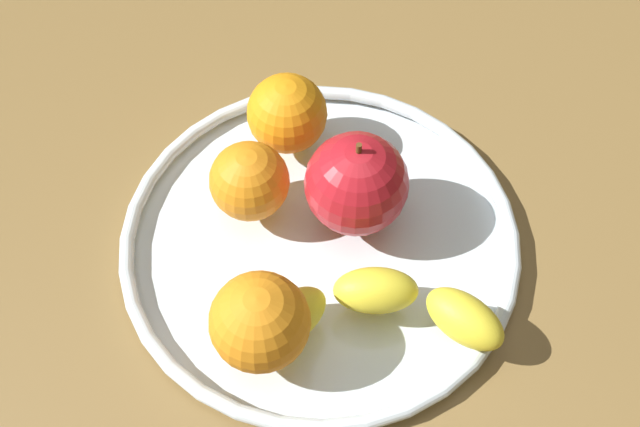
{
  "coord_description": "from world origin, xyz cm",
  "views": [
    {
      "loc": [
        6.93,
        32.56,
        56.0
      ],
      "look_at": [
        0.0,
        0.0,
        4.8
      ],
      "focal_mm": 44.15,
      "sensor_mm": 36.0,
      "label": 1
    }
  ],
  "objects": [
    {
      "name": "ground_plane",
      "position": [
        0.0,
        0.0,
        -2.0
      ],
      "size": [
        143.4,
        143.4,
        4.0
      ],
      "primitive_type": "cube",
      "color": "olive"
    },
    {
      "name": "apple",
      "position": [
        -3.21,
        -1.41,
        5.92
      ],
      "size": [
        8.24,
        8.24,
        9.04
      ],
      "color": "#B21A24",
      "rests_on": "fruit_bowl"
    },
    {
      "name": "orange_front_right",
      "position": [
        4.88,
        -4.04,
        5.03
      ],
      "size": [
        6.46,
        6.46,
        6.46
      ],
      "primitive_type": "sphere",
      "color": "orange",
      "rests_on": "fruit_bowl"
    },
    {
      "name": "fruit_bowl",
      "position": [
        0.0,
        0.0,
        0.92
      ],
      "size": [
        32.65,
        32.65,
        1.8
      ],
      "color": "silver",
      "rests_on": "ground_plane"
    },
    {
      "name": "banana",
      "position": [
        -2.05,
        8.34,
        3.57
      ],
      "size": [
        20.02,
        9.65,
        3.54
      ],
      "rotation": [
        0.0,
        0.0,
        -0.21
      ],
      "color": "yellow",
      "rests_on": "fruit_bowl"
    },
    {
      "name": "orange_front_left",
      "position": [
        0.68,
        -10.12,
        5.21
      ],
      "size": [
        6.83,
        6.83,
        6.83
      ],
      "primitive_type": "sphere",
      "color": "orange",
      "rests_on": "fruit_bowl"
    },
    {
      "name": "orange_center",
      "position": [
        6.13,
        8.44,
        5.44
      ],
      "size": [
        7.29,
        7.29,
        7.29
      ],
      "primitive_type": "sphere",
      "color": "orange",
      "rests_on": "fruit_bowl"
    }
  ]
}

